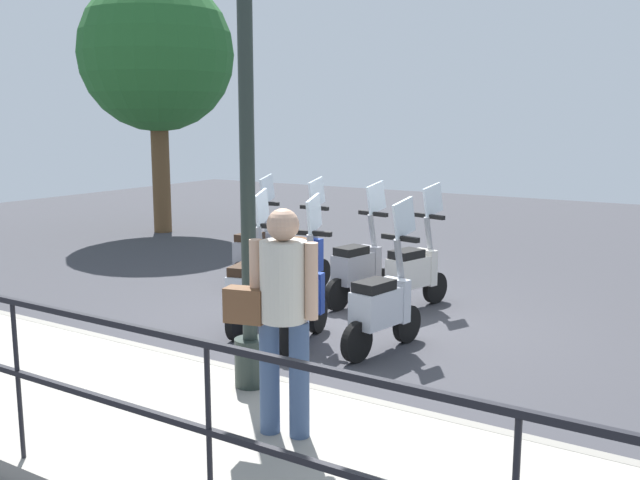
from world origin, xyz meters
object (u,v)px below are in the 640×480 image
Objects in this scene: tree_large at (157,55)px; scooter_far_1 at (359,267)px; scooter_near_0 at (383,305)px; scooter_far_0 at (414,271)px; scooter_near_2 at (251,287)px; lamp_post_near at (247,128)px; scooter_far_2 at (303,258)px; scooter_near_1 at (301,299)px; pedestrian_with_bag at (281,305)px; scooter_far_3 at (256,251)px.

tree_large reaches higher than scooter_far_1.
scooter_near_0 is 1.00× the size of scooter_far_0.
scooter_near_2 is 2.09m from scooter_far_0.
tree_large is 3.33× the size of scooter_far_0.
scooter_near_0 is at bearing -10.50° from lamp_post_near.
scooter_far_1 and scooter_far_2 have the same top height.
tree_large is at bearing 63.68° from scooter_far_2.
scooter_far_0 is at bearing 1.82° from lamp_post_near.
tree_large is at bearing 83.38° from scooter_far_0.
lamp_post_near is 3.06× the size of scooter_far_2.
scooter_near_0 is at bearing -85.17° from scooter_near_1.
scooter_far_3 is at bearing 25.57° from pedestrian_with_bag.
scooter_far_2 is (-0.07, 1.59, 0.00)m from scooter_far_0.
scooter_far_1 is at bearing 13.77° from lamp_post_near.
tree_large is 3.33× the size of scooter_far_1.
lamp_post_near reaches higher than scooter_far_3.
tree_large reaches higher than scooter_near_0.
scooter_far_2 is at bearing 0.16° from scooter_near_2.
scooter_near_2 is at bearing 102.82° from scooter_near_0.
scooter_far_0 is at bearing -21.86° from scooter_near_1.
scooter_far_3 is (-0.01, 2.42, 0.00)m from scooter_far_0.
lamp_post_near is at bearing -151.54° from scooter_far_2.
pedestrian_with_bag is at bearing -147.54° from scooter_far_1.
scooter_near_0 is at bearing -126.86° from scooter_far_2.
scooter_far_3 is at bearing 95.72° from scooter_far_1.
scooter_near_2 and scooter_far_1 have the same top height.
scooter_near_0 is at bearing -3.58° from pedestrian_with_bag.
scooter_far_2 is (3.32, 1.70, -1.77)m from lamp_post_near.
scooter_far_0 is 2.42m from scooter_far_3.
scooter_far_2 is (3.93, 2.44, -0.60)m from pedestrian_with_bag.
pedestrian_with_bag is at bearing -130.88° from tree_large.
scooter_near_1 is (1.52, 0.51, -1.77)m from lamp_post_near.
lamp_post_near is 3.76m from scooter_far_1.
scooter_near_2 is 1.65m from scooter_far_1.
scooter_near_2 is (2.26, 2.01, -0.60)m from pedestrian_with_bag.
pedestrian_with_bag is at bearing -146.77° from scooter_far_2.
tree_large is at bearing 75.73° from scooter_far_1.
lamp_post_near is 3.06× the size of scooter_near_0.
lamp_post_near reaches higher than scooter_far_2.
lamp_post_near reaches higher than scooter_near_1.
scooter_far_3 is at bearing 87.88° from scooter_far_2.
tree_large is 6.77m from scooter_far_2.
pedestrian_with_bag is 1.03× the size of scooter_far_0.
lamp_post_near is 2.39m from scooter_near_1.
scooter_near_2 is at bearing 37.59° from lamp_post_near.
pedestrian_with_bag is 4.13m from scooter_far_0.
scooter_far_3 is (1.64, 2.85, 0.00)m from scooter_near_0.
scooter_near_1 and scooter_far_3 have the same top height.
tree_large is 7.92m from scooter_near_2.
scooter_near_1 and scooter_near_2 have the same top height.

